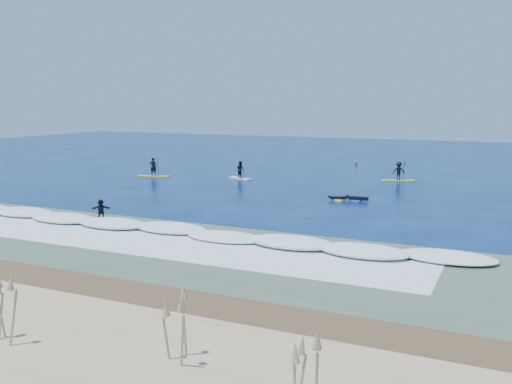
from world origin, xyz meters
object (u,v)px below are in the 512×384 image
at_px(wave_surfer, 101,211).
at_px(sup_paddler_left, 153,170).
at_px(sup_paddler_right, 399,172).
at_px(marker_buoy, 356,164).
at_px(prone_paddler_near, 338,199).
at_px(sup_paddler_center, 240,171).
at_px(prone_paddler_far, 357,199).

bearing_deg(wave_surfer, sup_paddler_left, 82.64).
distance_m(sup_paddler_right, marker_buoy, 13.37).
relative_size(sup_paddler_left, prone_paddler_near, 1.78).
relative_size(sup_paddler_center, marker_buoy, 4.77).
xyz_separation_m(sup_paddler_left, prone_paddler_near, (21.55, -5.75, -0.59)).
distance_m(sup_paddler_left, wave_surfer, 22.90).
xyz_separation_m(prone_paddler_far, wave_surfer, (-12.77, -15.08, 0.65)).
height_order(sup_paddler_left, sup_paddler_center, sup_paddler_left).
distance_m(sup_paddler_center, marker_buoy, 18.00).
height_order(prone_paddler_near, prone_paddler_far, prone_paddler_far).
distance_m(sup_paddler_center, sup_paddler_right, 15.69).
xyz_separation_m(sup_paddler_center, wave_surfer, (1.34, -22.82, 0.04)).
xyz_separation_m(prone_paddler_far, marker_buoy, (-6.56, 24.08, 0.11)).
xyz_separation_m(sup_paddler_center, sup_paddler_right, (14.83, 5.13, 0.09)).
xyz_separation_m(prone_paddler_near, marker_buoy, (-5.07, 24.44, 0.14)).
distance_m(prone_paddler_far, wave_surfer, 19.77).
height_order(prone_paddler_far, marker_buoy, marker_buoy).
height_order(sup_paddler_right, wave_surfer, sup_paddler_right).
height_order(sup_paddler_center, wave_surfer, sup_paddler_center).
bearing_deg(marker_buoy, prone_paddler_near, -78.27).
bearing_deg(wave_surfer, marker_buoy, 46.98).
relative_size(prone_paddler_near, wave_surfer, 0.99).
bearing_deg(wave_surfer, prone_paddler_far, 15.72).
relative_size(sup_paddler_center, wave_surfer, 1.55).
relative_size(prone_paddler_near, prone_paddler_far, 0.84).
distance_m(wave_surfer, marker_buoy, 39.65).
bearing_deg(sup_paddler_right, sup_paddler_left, 178.73).
distance_m(sup_paddler_left, marker_buoy, 24.92).
distance_m(sup_paddler_left, sup_paddler_center, 9.23).
relative_size(sup_paddler_left, prone_paddler_far, 1.49).
relative_size(sup_paddler_center, prone_paddler_far, 1.31).
bearing_deg(sup_paddler_left, prone_paddler_near, -32.10).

